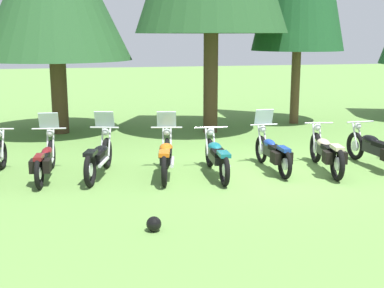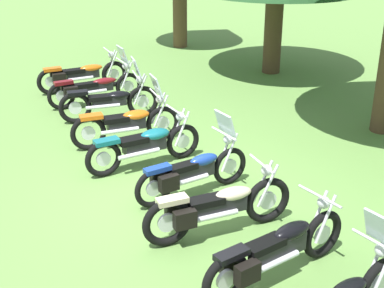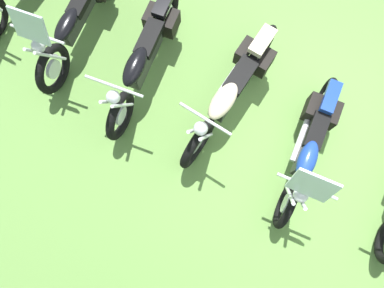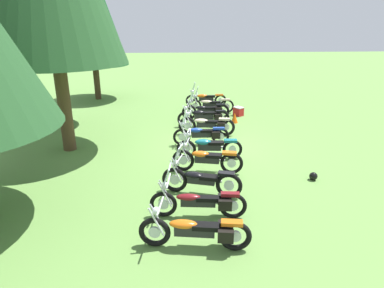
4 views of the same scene
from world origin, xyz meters
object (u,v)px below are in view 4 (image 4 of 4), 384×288
(motorcycle_7, at_px, (205,116))
(motorcycle_10, at_px, (205,98))
(motorcycle_5, at_px, (202,134))
(motorcycle_6, at_px, (207,125))
(motorcycle_4, at_px, (209,146))
(pine_tree_4, at_px, (90,7))
(traffic_cone, at_px, (235,118))
(motorcycle_0, at_px, (197,231))
(dropped_helmet, at_px, (313,176))
(motorcycle_8, at_px, (206,110))
(motorcycle_3, at_px, (206,158))
(motorcycle_9, at_px, (210,104))
(motorcycle_2, at_px, (200,179))
(picnic_cooler, at_px, (238,111))
(motorcycle_1, at_px, (200,201))

(motorcycle_7, distance_m, motorcycle_10, 3.74)
(motorcycle_5, distance_m, motorcycle_6, 1.22)
(motorcycle_4, distance_m, pine_tree_4, 12.34)
(traffic_cone, bearing_deg, motorcycle_10, 17.64)
(motorcycle_0, relative_size, motorcycle_10, 1.03)
(motorcycle_5, relative_size, dropped_helmet, 8.84)
(motorcycle_5, xyz_separation_m, dropped_helmet, (-3.25, -3.05, -0.33))
(motorcycle_4, relative_size, traffic_cone, 4.74)
(motorcycle_8, bearing_deg, motorcycle_7, 77.73)
(motorcycle_8, bearing_deg, dropped_helmet, 107.84)
(motorcycle_3, xyz_separation_m, motorcycle_4, (1.10, -0.21, -0.02))
(motorcycle_6, xyz_separation_m, motorcycle_7, (1.28, -0.01, -0.00))
(motorcycle_4, xyz_separation_m, motorcycle_10, (7.54, -0.66, 0.00))
(motorcycle_9, xyz_separation_m, motorcycle_10, (1.40, 0.09, -0.02))
(motorcycle_2, xyz_separation_m, dropped_helmet, (0.66, -3.46, -0.33))
(motorcycle_4, xyz_separation_m, motorcycle_8, (4.97, -0.44, 0.00))
(motorcycle_0, relative_size, motorcycle_7, 0.99)
(motorcycle_3, relative_size, traffic_cone, 4.60)
(motorcycle_3, xyz_separation_m, motorcycle_7, (4.92, -0.44, -0.02))
(pine_tree_4, bearing_deg, motorcycle_7, -135.63)
(motorcycle_4, bearing_deg, motorcycle_8, -90.97)
(motorcycle_5, bearing_deg, picnic_cooler, -117.50)
(motorcycle_5, height_order, traffic_cone, motorcycle_5)
(motorcycle_2, bearing_deg, motorcycle_8, -80.50)
(motorcycle_1, xyz_separation_m, traffic_cone, (7.96, -2.33, -0.20))
(motorcycle_3, xyz_separation_m, motorcycle_6, (3.65, -0.44, -0.01))
(motorcycle_1, xyz_separation_m, motorcycle_3, (2.58, -0.43, 0.03))
(motorcycle_7, height_order, motorcycle_8, motorcycle_8)
(motorcycle_5, distance_m, motorcycle_10, 6.21)
(motorcycle_0, relative_size, motorcycle_6, 1.01)
(picnic_cooler, relative_size, traffic_cone, 1.19)
(motorcycle_4, bearing_deg, pine_tree_4, -56.01)
(motorcycle_6, bearing_deg, traffic_cone, -119.83)
(motorcycle_10, xyz_separation_m, dropped_helmet, (-9.41, -2.29, -0.33))
(motorcycle_0, bearing_deg, dropped_helmet, -132.87)
(motorcycle_9, relative_size, motorcycle_10, 1.05)
(motorcycle_0, height_order, motorcycle_9, motorcycle_9)
(motorcycle_0, relative_size, dropped_helmet, 9.62)
(motorcycle_4, bearing_deg, motorcycle_2, 82.59)
(traffic_cone, bearing_deg, motorcycle_7, 107.25)
(motorcycle_6, bearing_deg, motorcycle_7, -79.96)
(motorcycle_9, height_order, traffic_cone, motorcycle_9)
(motorcycle_4, relative_size, motorcycle_7, 0.96)
(motorcycle_5, height_order, motorcycle_7, motorcycle_5)
(motorcycle_7, xyz_separation_m, motorcycle_8, (1.15, -0.20, 0.00))
(motorcycle_3, bearing_deg, motorcycle_9, -85.06)
(motorcycle_0, height_order, traffic_cone, motorcycle_0)
(traffic_cone, bearing_deg, motorcycle_9, 26.87)
(motorcycle_2, height_order, motorcycle_9, motorcycle_2)
(motorcycle_6, height_order, pine_tree_4, pine_tree_4)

